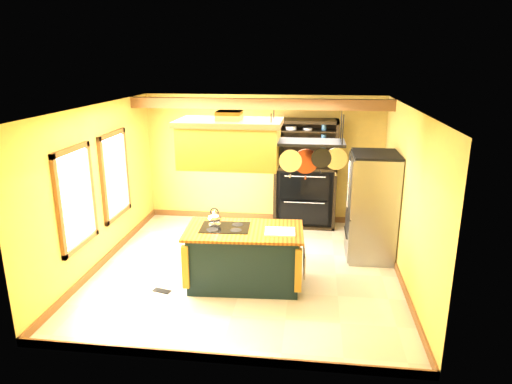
% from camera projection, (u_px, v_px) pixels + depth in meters
% --- Properties ---
extents(floor, '(5.00, 5.00, 0.00)m').
position_uv_depth(floor, '(247.00, 269.00, 7.70)').
color(floor, beige).
rests_on(floor, ground).
extents(ceiling, '(5.00, 5.00, 0.00)m').
position_uv_depth(ceiling, '(246.00, 107.00, 6.93)').
color(ceiling, white).
rests_on(ceiling, wall_back).
extents(wall_back, '(5.00, 0.02, 2.70)m').
position_uv_depth(wall_back, '(263.00, 159.00, 9.70)').
color(wall_back, gold).
rests_on(wall_back, floor).
extents(wall_front, '(5.00, 0.02, 2.70)m').
position_uv_depth(wall_front, '(213.00, 257.00, 4.94)').
color(wall_front, gold).
rests_on(wall_front, floor).
extents(wall_left, '(0.02, 5.00, 2.70)m').
position_uv_depth(wall_left, '(99.00, 187.00, 7.61)').
color(wall_left, gold).
rests_on(wall_left, floor).
extents(wall_right, '(0.02, 5.00, 2.70)m').
position_uv_depth(wall_right, '(407.00, 198.00, 7.02)').
color(wall_right, gold).
rests_on(wall_right, floor).
extents(ceiling_beam, '(5.00, 0.15, 0.20)m').
position_uv_depth(ceiling_beam, '(259.00, 104.00, 8.58)').
color(ceiling_beam, brown).
rests_on(ceiling_beam, ceiling).
extents(window_near, '(0.06, 1.06, 1.56)m').
position_uv_depth(window_near, '(76.00, 198.00, 6.83)').
color(window_near, brown).
rests_on(window_near, wall_left).
extents(window_far, '(0.06, 1.06, 1.56)m').
position_uv_depth(window_far, '(115.00, 175.00, 8.17)').
color(window_far, brown).
rests_on(window_far, wall_left).
extents(kitchen_island, '(1.84, 1.09, 1.11)m').
position_uv_depth(kitchen_island, '(244.00, 257.00, 7.05)').
color(kitchen_island, '#13242D').
rests_on(kitchen_island, floor).
extents(range_hood, '(1.50, 0.85, 0.80)m').
position_uv_depth(range_hood, '(230.00, 142.00, 6.57)').
color(range_hood, '#AF702B').
rests_on(range_hood, ceiling).
extents(pot_rack, '(1.16, 0.54, 0.91)m').
position_uv_depth(pot_rack, '(307.00, 149.00, 6.47)').
color(pot_rack, black).
rests_on(pot_rack, ceiling).
extents(refrigerator, '(0.80, 0.94, 1.84)m').
position_uv_depth(refrigerator, '(371.00, 209.00, 7.95)').
color(refrigerator, gray).
rests_on(refrigerator, floor).
extents(hutch, '(1.27, 0.58, 2.24)m').
position_uv_depth(hutch, '(305.00, 185.00, 9.49)').
color(hutch, black).
rests_on(hutch, floor).
extents(floor_register, '(0.30, 0.19, 0.01)m').
position_uv_depth(floor_register, '(162.00, 291.00, 6.96)').
color(floor_register, black).
rests_on(floor_register, floor).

